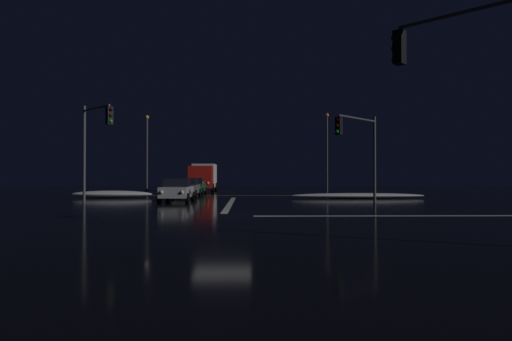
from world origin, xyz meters
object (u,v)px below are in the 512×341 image
(traffic_signal_ne, at_px, (359,142))
(streetlamp_right_far, at_px, (327,146))
(streetlamp_left_far, at_px, (147,147))
(sedan_silver, at_px, (177,190))
(sedan_gray, at_px, (187,187))
(traffic_signal_nw, at_px, (95,136))
(traffic_signal_se, at_px, (503,67))
(sedan_green, at_px, (195,186))
(box_truck, at_px, (204,176))

(traffic_signal_ne, relative_size, streetlamp_right_far, 0.64)
(streetlamp_left_far, bearing_deg, sedan_silver, -71.92)
(sedan_gray, bearing_deg, traffic_signal_nw, -115.34)
(sedan_silver, height_order, traffic_signal_nw, traffic_signal_nw)
(sedan_gray, relative_size, traffic_signal_se, 0.65)
(sedan_silver, relative_size, streetlamp_left_far, 0.51)
(traffic_signal_nw, bearing_deg, streetlamp_right_far, 50.35)
(sedan_silver, relative_size, traffic_signal_se, 0.65)
(traffic_signal_nw, relative_size, streetlamp_right_far, 0.71)
(traffic_signal_nw, distance_m, streetlamp_left_far, 22.25)
(traffic_signal_se, xyz_separation_m, streetlamp_left_far, (-17.89, 38.39, 0.29))
(streetlamp_right_far, xyz_separation_m, streetlamp_left_far, (-20.06, 0.00, -0.15))
(sedan_green, bearing_deg, box_truck, 88.89)
(sedan_green, relative_size, traffic_signal_nw, 0.69)
(sedan_silver, distance_m, sedan_gray, 6.61)
(traffic_signal_se, relative_size, streetlamp_left_far, 0.79)
(traffic_signal_se, xyz_separation_m, streetlamp_right_far, (2.17, 38.39, 0.43))
(sedan_green, distance_m, traffic_signal_nw, 15.83)
(traffic_signal_se, bearing_deg, sedan_silver, 121.33)
(streetlamp_right_far, height_order, streetlamp_left_far, streetlamp_right_far)
(sedan_gray, height_order, sedan_green, same)
(sedan_gray, bearing_deg, traffic_signal_ne, -39.16)
(sedan_green, xyz_separation_m, traffic_signal_se, (11.75, -31.01, 3.83))
(streetlamp_left_far, bearing_deg, traffic_signal_nw, -85.68)
(streetlamp_left_far, bearing_deg, traffic_signal_ne, -51.31)
(traffic_signal_nw, bearing_deg, streetlamp_left_far, 94.32)
(sedan_green, height_order, box_truck, box_truck)
(box_truck, xyz_separation_m, traffic_signal_nw, (-4.61, -22.24, 2.54))
(box_truck, height_order, streetlamp_left_far, streetlamp_left_far)
(sedan_silver, height_order, sedan_gray, same)
(streetlamp_right_far, bearing_deg, sedan_green, -152.06)
(traffic_signal_nw, xyz_separation_m, streetlamp_left_far, (-1.68, 22.18, 0.67))
(sedan_silver, distance_m, sedan_green, 12.03)
(streetlamp_right_far, bearing_deg, box_truck, 179.75)
(sedan_gray, xyz_separation_m, traffic_signal_ne, (11.93, -9.71, 3.07))
(sedan_silver, relative_size, streetlamp_right_far, 0.49)
(sedan_silver, distance_m, traffic_signal_ne, 12.49)
(traffic_signal_ne, bearing_deg, sedan_gray, 140.84)
(sedan_silver, bearing_deg, streetlamp_right_far, 54.75)
(traffic_signal_ne, bearing_deg, traffic_signal_nw, 178.80)
(sedan_green, bearing_deg, traffic_signal_se, -69.25)
(traffic_signal_nw, bearing_deg, sedan_green, 73.21)
(sedan_silver, height_order, sedan_green, same)
(sedan_gray, bearing_deg, traffic_signal_se, -65.28)
(traffic_signal_nw, bearing_deg, sedan_gray, 64.66)
(sedan_silver, xyz_separation_m, traffic_signal_ne, (11.70, -3.11, 3.07))
(streetlamp_left_far, bearing_deg, sedan_green, -50.24)
(traffic_signal_se, distance_m, traffic_signal_ne, 15.89)
(box_truck, relative_size, traffic_signal_ne, 1.48)
(box_truck, bearing_deg, traffic_signal_se, -73.21)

